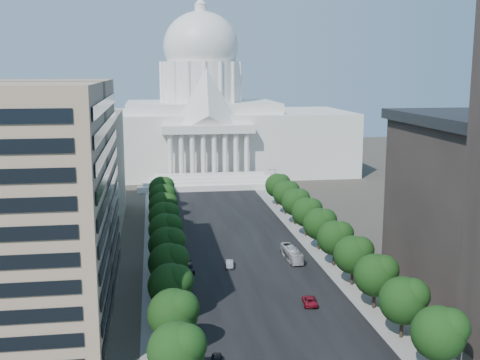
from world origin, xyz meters
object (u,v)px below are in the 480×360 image
car_silver (229,264)px  car_red (310,301)px  car_dark_b (189,268)px  city_bus (292,254)px

car_silver → car_red: (11.68, -22.86, 0.01)m
car_silver → car_dark_b: bearing=-162.6°
car_silver → car_red: size_ratio=0.84×
car_red → car_silver: bearing=-55.8°
car_dark_b → city_bus: bearing=10.9°
car_silver → car_dark_b: (-8.93, -1.94, 0.09)m
car_dark_b → car_red: bearing=-46.1°
car_red → car_dark_b: size_ratio=0.94×
car_red → city_bus: bearing=-88.8°
car_dark_b → city_bus: size_ratio=0.53×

